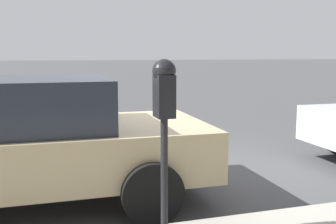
# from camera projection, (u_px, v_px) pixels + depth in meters

# --- Properties ---
(ground_plane) EXTENTS (220.00, 220.00, 0.00)m
(ground_plane) POSITION_uv_depth(u_px,v_px,m) (172.00, 167.00, 5.98)
(ground_plane) COLOR #424244
(parking_meter) EXTENTS (0.21, 0.19, 1.53)m
(parking_meter) POSITION_uv_depth(u_px,v_px,m) (164.00, 104.00, 3.14)
(parking_meter) COLOR black
(parking_meter) RESTS_ON sidewalk
(car_tan) EXTENTS (2.03, 4.41, 1.44)m
(car_tan) POSITION_uv_depth(u_px,v_px,m) (8.00, 140.00, 4.34)
(car_tan) COLOR tan
(car_tan) RESTS_ON ground_plane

